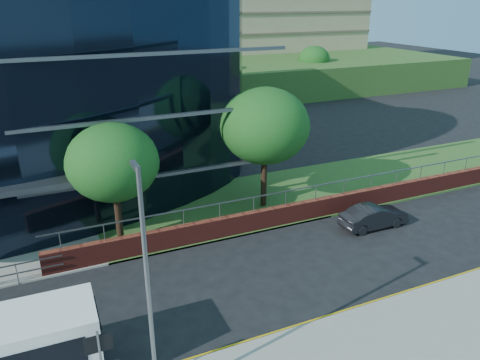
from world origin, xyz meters
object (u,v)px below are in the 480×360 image
tree_dist_e (210,66)px  tree_dist_f (314,60)px  tree_far_c (113,163)px  streetlight_east (148,288)px  street_sign (100,353)px  tree_far_d (265,126)px  parked_car (374,216)px

tree_dist_e → tree_dist_f: 16.13m
tree_far_c → streetlight_east: 11.22m
tree_far_c → tree_dist_f: bearing=45.0°
street_sign → tree_dist_e: tree_dist_e is taller
tree_far_c → tree_far_d: bearing=6.3°
tree_dist_f → streetlight_east: (-34.00, -44.17, 0.23)m
tree_far_c → tree_dist_e: (17.00, 31.00, 0.00)m
tree_dist_f → streetlight_east: bearing=-127.6°
street_sign → parked_car: 17.30m
tree_dist_e → tree_dist_f: size_ratio=1.08×
tree_dist_f → parked_car: (-19.56, -37.02, -3.56)m
street_sign → tree_dist_e: 45.99m
street_sign → tree_dist_f: size_ratio=0.46×
tree_far_d → parked_car: size_ratio=1.88×
street_sign → parked_car: bearing=22.4°
tree_far_d → tree_dist_f: size_ratio=1.23×
tree_far_d → tree_dist_f: bearing=53.1°
street_sign → tree_far_d: size_ratio=0.38×
tree_far_c → streetlight_east: size_ratio=0.81×
tree_dist_e → tree_dist_f: tree_dist_e is taller
tree_far_d → tree_dist_e: 31.06m
tree_far_c → tree_far_d: 9.08m
tree_far_d → tree_dist_f: tree_far_d is taller
tree_dist_f → parked_car: size_ratio=1.52×
tree_dist_f → parked_car: tree_dist_f is taller
street_sign → streetlight_east: (1.50, -0.59, 2.29)m
tree_far_c → tree_dist_e: bearing=61.3°
street_sign → tree_far_d: tree_far_d is taller
street_sign → tree_far_c: 11.14m
street_sign → tree_far_c: tree_far_c is taller
tree_far_c → parked_car: size_ratio=1.64×
tree_dist_e → parked_car: size_ratio=1.64×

